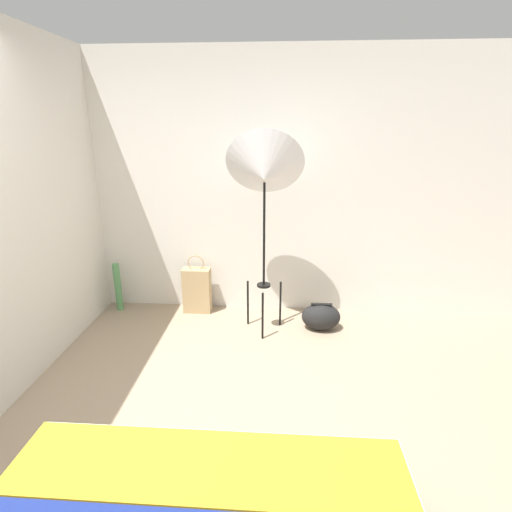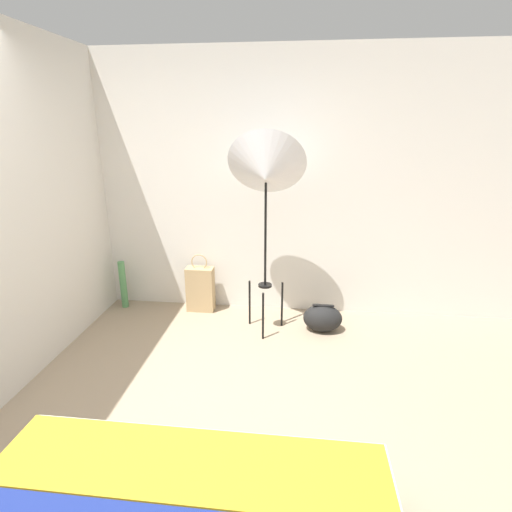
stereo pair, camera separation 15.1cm
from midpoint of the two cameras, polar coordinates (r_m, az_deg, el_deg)
The scene contains 7 objects.
ground_plane at distance 2.56m, azimuth -16.51°, elevation -30.35°, with size 14.00×14.00×0.00m, color gray.
wall_back at distance 4.09m, azimuth -6.61°, elevation 9.77°, with size 8.00×0.05×2.60m.
wall_side_left at distance 3.30m, azimuth -33.52°, elevation 4.84°, with size 0.05×8.00×2.60m.
photo_umbrella at distance 3.50m, azimuth -0.04°, elevation 11.86°, with size 0.70×0.57×1.87m.
tote_bag at distance 4.27m, azimuth -9.43°, elevation -4.78°, with size 0.29×0.15×0.63m.
duffel_bag at distance 3.94m, azimuth 8.16°, elevation -8.58°, with size 0.37×0.26×0.27m.
paper_roll at distance 4.51m, azimuth -20.03°, elevation -4.20°, with size 0.07×0.07×0.52m.
Camera 1 is at (0.66, -1.57, 1.89)m, focal length 28.00 mm.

